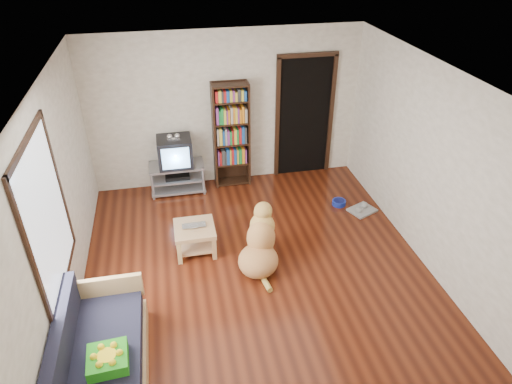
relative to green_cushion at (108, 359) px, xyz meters
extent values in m
plane|color=#56200E|center=(1.75, 1.51, -0.48)|extent=(5.00, 5.00, 0.00)
plane|color=white|center=(1.75, 1.51, 2.12)|extent=(5.00, 5.00, 0.00)
plane|color=silver|center=(1.75, 4.01, 0.82)|extent=(4.50, 0.00, 4.50)
plane|color=silver|center=(1.75, -0.99, 0.82)|extent=(4.50, 0.00, 4.50)
plane|color=silver|center=(-0.50, 1.51, 0.82)|extent=(0.00, 5.00, 5.00)
plane|color=silver|center=(4.00, 1.51, 0.82)|extent=(0.00, 5.00, 5.00)
cube|color=#22961B|center=(0.00, 0.00, 0.00)|extent=(0.39, 0.39, 0.12)
imported|color=#B7B8BC|center=(0.99, 2.04, -0.07)|extent=(0.33, 0.21, 0.03)
cylinder|color=navy|center=(3.38, 2.78, -0.44)|extent=(0.22, 0.22, 0.08)
cube|color=gray|center=(3.68, 2.53, -0.47)|extent=(0.49, 0.45, 0.03)
cube|color=white|center=(-0.48, 1.01, 1.02)|extent=(0.02, 1.30, 1.60)
cube|color=black|center=(-0.48, 1.01, 1.84)|extent=(0.03, 1.42, 0.06)
cube|color=black|center=(-0.48, 1.01, 0.20)|extent=(0.03, 1.42, 0.06)
cube|color=black|center=(-0.48, 0.31, 1.02)|extent=(0.03, 0.06, 1.70)
cube|color=black|center=(-0.48, 1.71, 1.02)|extent=(0.03, 0.06, 1.70)
cube|color=black|center=(3.10, 3.99, 0.57)|extent=(0.90, 0.02, 2.10)
cube|color=black|center=(2.62, 3.98, 0.57)|extent=(0.07, 0.05, 2.14)
cube|color=black|center=(3.58, 3.98, 0.57)|extent=(0.07, 0.05, 2.14)
cube|color=black|center=(3.10, 3.98, 1.65)|extent=(1.03, 0.05, 0.07)
cube|color=#99999E|center=(0.85, 3.76, 0.00)|extent=(0.90, 0.45, 0.04)
cube|color=#99999E|center=(0.85, 3.76, -0.23)|extent=(0.86, 0.42, 0.03)
cube|color=#99999E|center=(0.85, 3.76, -0.42)|extent=(0.90, 0.45, 0.04)
cylinder|color=#99999E|center=(0.43, 3.56, -0.23)|extent=(0.04, 0.04, 0.50)
cylinder|color=#99999E|center=(1.27, 3.56, -0.23)|extent=(0.04, 0.04, 0.50)
cylinder|color=#99999E|center=(0.43, 3.96, -0.23)|extent=(0.04, 0.04, 0.50)
cylinder|color=#99999E|center=(1.27, 3.96, -0.23)|extent=(0.04, 0.04, 0.50)
cube|color=black|center=(0.85, 3.76, -0.18)|extent=(0.40, 0.30, 0.07)
cube|color=black|center=(0.85, 3.76, 0.26)|extent=(0.55, 0.48, 0.48)
cube|color=black|center=(0.85, 3.96, 0.26)|extent=(0.40, 0.14, 0.36)
cube|color=#8CBFF2|center=(0.85, 3.51, 0.26)|extent=(0.44, 0.02, 0.36)
cube|color=silver|center=(0.85, 3.71, 0.51)|extent=(0.20, 0.07, 0.02)
sphere|color=silver|center=(0.79, 3.71, 0.55)|extent=(0.09, 0.09, 0.09)
sphere|color=silver|center=(0.91, 3.71, 0.55)|extent=(0.09, 0.09, 0.09)
cube|color=black|center=(1.52, 3.85, 0.42)|extent=(0.03, 0.30, 1.80)
cube|color=black|center=(2.08, 3.85, 0.42)|extent=(0.03, 0.30, 1.80)
cube|color=black|center=(1.80, 3.99, 0.42)|extent=(0.60, 0.02, 1.80)
cube|color=black|center=(1.80, 3.85, -0.45)|extent=(0.56, 0.28, 0.02)
cube|color=black|center=(1.80, 3.85, -0.08)|extent=(0.56, 0.28, 0.03)
cube|color=black|center=(1.80, 3.85, 0.29)|extent=(0.56, 0.28, 0.02)
cube|color=black|center=(1.80, 3.85, 0.66)|extent=(0.56, 0.28, 0.02)
cube|color=black|center=(1.80, 3.85, 1.03)|extent=(0.56, 0.28, 0.02)
cube|color=black|center=(1.80, 3.85, 1.29)|extent=(0.56, 0.28, 0.02)
cube|color=tan|center=(-0.08, 0.11, -0.37)|extent=(0.80, 1.80, 0.22)
cube|color=#1E1E2D|center=(-0.08, 0.11, -0.15)|extent=(0.74, 1.74, 0.18)
cube|color=#1E1E2D|center=(-0.42, 0.11, 0.12)|extent=(0.12, 1.74, 0.40)
cube|color=tan|center=(-0.08, 0.97, 0.02)|extent=(0.80, 0.06, 0.30)
cube|color=tan|center=(0.99, 2.07, -0.11)|extent=(0.55, 0.55, 0.06)
cube|color=tan|center=(0.99, 2.07, -0.38)|extent=(0.45, 0.45, 0.03)
cube|color=#DAB570|center=(0.76, 1.84, -0.31)|extent=(0.06, 0.06, 0.34)
cube|color=tan|center=(1.23, 1.84, -0.31)|extent=(0.06, 0.06, 0.34)
cube|color=tan|center=(0.76, 2.31, -0.31)|extent=(0.06, 0.06, 0.34)
cube|color=tan|center=(1.23, 2.31, -0.31)|extent=(0.06, 0.06, 0.34)
ellipsoid|color=tan|center=(1.76, 1.48, -0.32)|extent=(0.71, 0.73, 0.39)
ellipsoid|color=#CE834F|center=(1.84, 1.68, -0.10)|extent=(0.51, 0.53, 0.52)
ellipsoid|color=tan|center=(1.88, 1.77, 0.02)|extent=(0.42, 0.41, 0.37)
ellipsoid|color=gold|center=(1.90, 1.83, 0.22)|extent=(0.32, 0.34, 0.23)
ellipsoid|color=#BA7E47|center=(1.95, 1.95, 0.20)|extent=(0.17, 0.23, 0.09)
sphere|color=black|center=(1.98, 2.04, 0.20)|extent=(0.05, 0.05, 0.05)
ellipsoid|color=tan|center=(1.80, 1.83, 0.21)|extent=(0.08, 0.09, 0.16)
ellipsoid|color=tan|center=(1.97, 1.76, 0.21)|extent=(0.08, 0.09, 0.16)
cylinder|color=gold|center=(1.84, 1.90, -0.27)|extent=(0.13, 0.15, 0.43)
cylinder|color=tan|center=(2.00, 1.84, -0.27)|extent=(0.13, 0.15, 0.43)
sphere|color=#B78B46|center=(1.86, 1.95, -0.46)|extent=(0.11, 0.11, 0.11)
sphere|color=tan|center=(2.01, 1.89, -0.46)|extent=(0.11, 0.11, 0.11)
cylinder|color=tan|center=(1.80, 1.22, -0.45)|extent=(0.13, 0.38, 0.09)
camera|label=1|loc=(0.80, -3.05, 3.60)|focal=32.00mm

